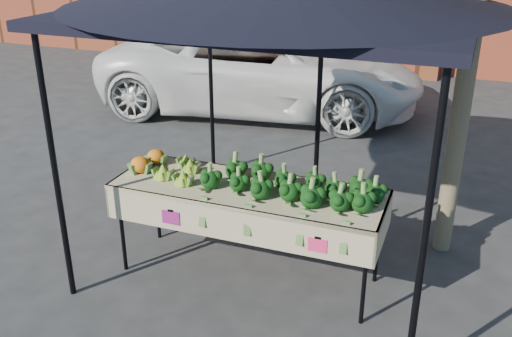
# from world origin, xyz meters

# --- Properties ---
(ground) EXTENTS (90.00, 90.00, 0.00)m
(ground) POSITION_xyz_m (0.00, 0.00, 0.00)
(ground) COLOR #29292C
(table) EXTENTS (2.41, 0.83, 0.90)m
(table) POSITION_xyz_m (0.04, -0.03, 0.45)
(table) COLOR #C2B791
(table) RESTS_ON ground
(canopy) EXTENTS (3.16, 3.16, 2.74)m
(canopy) POSITION_xyz_m (0.15, 0.59, 1.37)
(canopy) COLOR black
(canopy) RESTS_ON ground
(broccoli_heap) EXTENTS (1.58, 0.55, 0.23)m
(broccoli_heap) POSITION_xyz_m (0.43, -0.00, 1.02)
(broccoli_heap) COLOR black
(broccoli_heap) RESTS_ON table
(romanesco_cluster) EXTENTS (0.41, 0.55, 0.18)m
(romanesco_cluster) POSITION_xyz_m (-0.63, 0.01, 0.99)
(romanesco_cluster) COLOR #86BE39
(romanesco_cluster) RESTS_ON table
(cauliflower_pair) EXTENTS (0.21, 0.41, 0.16)m
(cauliflower_pair) POSITION_xyz_m (-1.00, 0.04, 0.98)
(cauliflower_pair) COLOR orange
(cauliflower_pair) RESTS_ON table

